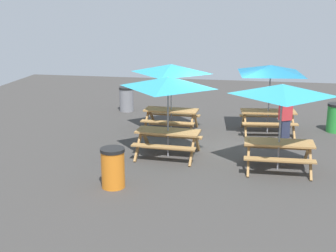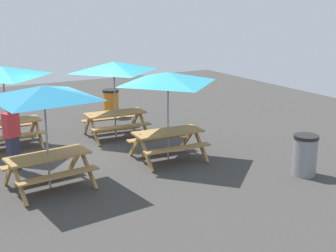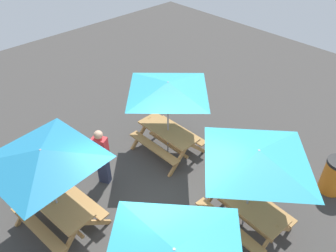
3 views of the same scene
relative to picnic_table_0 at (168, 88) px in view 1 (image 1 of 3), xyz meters
name	(u,v)px [view 1 (image 1 of 3)]	position (x,y,z in m)	size (l,w,h in m)	color
ground_plane	(221,145)	(1.43, 1.34, -1.99)	(24.00, 24.00, 0.00)	#3D3A38
picnic_table_0	(168,88)	(0.00, 0.00, 0.00)	(2.11, 2.11, 2.34)	#A87A44
picnic_table_1	(171,73)	(-0.36, 2.61, 0.00)	(2.11, 2.11, 2.34)	#A87A44
picnic_table_2	(282,96)	(3.06, -0.54, 0.00)	(2.03, 2.03, 2.34)	#A87A44
picnic_table_3	(270,74)	(2.87, 2.99, 0.00)	(2.81, 2.81, 2.34)	#A87A44
trash_bin_green	(335,118)	(5.13, 3.52, -1.49)	(0.59, 0.59, 0.98)	green
trash_bin_orange	(113,168)	(-0.89, -2.49, -1.49)	(0.59, 0.59, 0.98)	orange
trash_bin_gray	(127,99)	(-2.64, 5.20, -1.49)	(0.59, 0.59, 0.98)	gray
person_standing	(285,119)	(3.33, 1.49, -1.10)	(0.42, 0.37, 1.67)	#2D334C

